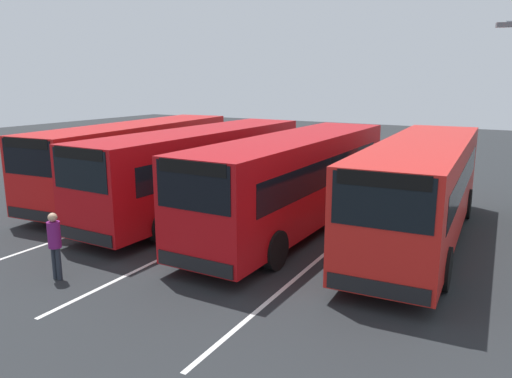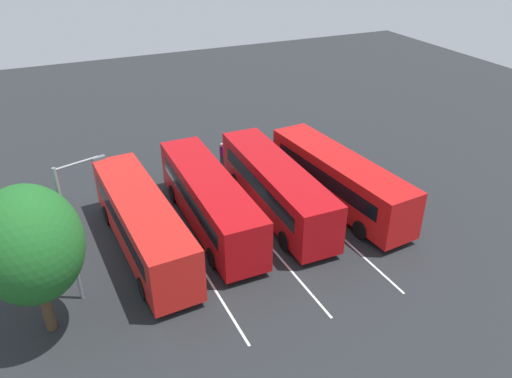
% 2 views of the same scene
% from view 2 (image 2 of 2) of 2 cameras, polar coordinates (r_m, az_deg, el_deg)
% --- Properties ---
extents(ground_plane, '(80.91, 80.91, 0.00)m').
position_cam_2_polar(ground_plane, '(28.75, -1.02, -3.57)').
color(ground_plane, '#232628').
extents(bus_far_left, '(11.33, 3.52, 3.16)m').
position_cam_2_polar(bus_far_left, '(29.83, 9.53, 1.20)').
color(bus_far_left, red).
rests_on(bus_far_left, ground).
extents(bus_center_left, '(11.17, 2.63, 3.16)m').
position_cam_2_polar(bus_center_left, '(28.60, 2.28, 0.31)').
color(bus_center_left, '#B70C11').
rests_on(bus_center_left, ground).
extents(bus_center_right, '(11.17, 2.64, 3.16)m').
position_cam_2_polar(bus_center_right, '(27.43, -5.44, -1.16)').
color(bus_center_right, '#B70C11').
rests_on(bus_center_right, ground).
extents(bus_far_right, '(11.29, 3.17, 3.16)m').
position_cam_2_polar(bus_far_right, '(25.99, -13.05, -3.74)').
color(bus_far_right, red).
rests_on(bus_far_right, ground).
extents(pedestrian, '(0.32, 0.32, 1.75)m').
position_cam_2_polar(pedestrian, '(34.50, -3.98, 4.25)').
color(pedestrian, '#232833').
rests_on(pedestrian, ground).
extents(street_lamp, '(0.84, 2.18, 6.77)m').
position_cam_2_polar(street_lamp, '(22.55, -20.55, -3.99)').
color(street_lamp, gray).
rests_on(street_lamp, ground).
extents(depot_tree, '(4.59, 4.13, 6.82)m').
position_cam_2_polar(depot_tree, '(21.08, -24.78, -5.89)').
color(depot_tree, '#4C3823').
rests_on(depot_tree, ground).
extents(lane_stripe_outer_left, '(17.78, 0.70, 0.01)m').
position_cam_2_polar(lane_stripe_outer_left, '(30.26, 5.90, -1.90)').
color(lane_stripe_outer_left, silver).
rests_on(lane_stripe_outer_left, ground).
extents(lane_stripe_inner_left, '(17.78, 0.70, 0.01)m').
position_cam_2_polar(lane_stripe_inner_left, '(28.75, -1.02, -3.57)').
color(lane_stripe_inner_left, silver).
rests_on(lane_stripe_inner_left, ground).
extents(lane_stripe_inner_right, '(17.78, 0.70, 0.01)m').
position_cam_2_polar(lane_stripe_inner_right, '(27.72, -8.60, -5.33)').
color(lane_stripe_inner_right, silver).
rests_on(lane_stripe_inner_right, ground).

